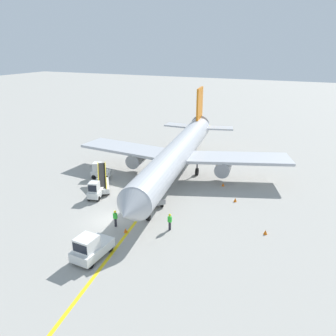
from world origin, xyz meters
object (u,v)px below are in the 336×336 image
object	(u,v)px
baggage_tug_by_cargo_door	(100,171)
ground_crew_wing_walker	(115,218)
belt_loader_forward_hold	(103,184)
safety_cone_wingtip_left	(265,232)
baggage_tug_near_wing	(95,191)
ground_crew_marshaller	(170,221)
safety_cone_tail_area	(168,176)
pushback_tug	(91,248)
safety_cone_nose_left	(126,230)
baggage_cart_loaded	(151,203)
safety_cone_wingtip_right	(223,184)
airliner	(179,153)
safety_cone_nose_right	(235,200)

from	to	relation	value
baggage_tug_by_cargo_door	ground_crew_wing_walker	size ratio (longest dim) A/B	1.58
baggage_tug_by_cargo_door	belt_loader_forward_hold	distance (m)	4.02
safety_cone_wingtip_left	baggage_tug_near_wing	bearing A→B (deg)	-179.97
ground_crew_marshaller	safety_cone_tail_area	bearing A→B (deg)	114.97
pushback_tug	safety_cone_nose_left	bearing A→B (deg)	83.82
baggage_cart_loaded	safety_cone_wingtip_right	size ratio (longest dim) A/B	7.60
airliner	safety_cone_nose_left	distance (m)	15.16
pushback_tug	belt_loader_forward_hold	distance (m)	13.81
safety_cone_tail_area	belt_loader_forward_hold	bearing A→B (deg)	-129.14
airliner	safety_cone_nose_left	world-z (taller)	airliner
ground_crew_wing_walker	safety_cone_nose_left	size ratio (longest dim) A/B	3.86
ground_crew_marshaller	safety_cone_wingtip_right	bearing A→B (deg)	81.39
pushback_tug	baggage_tug_near_wing	size ratio (longest dim) A/B	1.40
ground_crew_marshaller	safety_cone_wingtip_left	world-z (taller)	ground_crew_marshaller
airliner	pushback_tug	world-z (taller)	airliner
baggage_tug_near_wing	ground_crew_marshaller	distance (m)	10.89
baggage_tug_by_cargo_door	ground_crew_wing_walker	xyz separation A→B (m)	(8.64, -9.81, -0.02)
safety_cone_tail_area	safety_cone_nose_left	bearing A→B (deg)	-81.92
ground_crew_marshaller	ground_crew_wing_walker	size ratio (longest dim) A/B	1.00
baggage_tug_near_wing	safety_cone_nose_left	distance (m)	8.56
belt_loader_forward_hold	safety_cone_wingtip_right	world-z (taller)	belt_loader_forward_hold
baggage_tug_by_cargo_door	safety_cone_tail_area	xyz separation A→B (m)	(8.09, 3.71, -0.71)
belt_loader_forward_hold	safety_cone_nose_left	world-z (taller)	belt_loader_forward_hold
safety_cone_wingtip_left	safety_cone_nose_right	bearing A→B (deg)	126.43
baggage_tug_near_wing	safety_cone_tail_area	bearing A→B (deg)	61.56
safety_cone_nose_right	baggage_tug_by_cargo_door	bearing A→B (deg)	-179.26
ground_crew_marshaller	safety_cone_tail_area	distance (m)	13.23
safety_cone_wingtip_left	safety_cone_wingtip_right	xyz separation A→B (m)	(-6.55, 9.35, 0.00)
safety_cone_nose_right	belt_loader_forward_hold	bearing A→B (deg)	-167.79
airliner	baggage_cart_loaded	bearing A→B (deg)	-86.50
baggage_cart_loaded	safety_cone_wingtip_right	xyz separation A→B (m)	(5.64, 8.73, -0.25)
baggage_cart_loaded	safety_cone_wingtip_left	world-z (taller)	baggage_cart_loaded
safety_cone_nose_left	safety_cone_tail_area	distance (m)	14.22
ground_crew_wing_walker	safety_cone_wingtip_left	distance (m)	14.16
airliner	baggage_tug_near_wing	size ratio (longest dim) A/B	13.33
airliner	ground_crew_marshaller	size ratio (longest dim) A/B	20.77
baggage_tug_near_wing	baggage_cart_loaded	bearing A→B (deg)	5.30
airliner	safety_cone_nose_right	bearing A→B (deg)	-25.98
baggage_tug_by_cargo_door	baggage_cart_loaded	size ratio (longest dim) A/B	0.80
safety_cone_nose_right	safety_cone_tail_area	world-z (taller)	same
safety_cone_wingtip_left	safety_cone_tail_area	world-z (taller)	same
airliner	baggage_tug_by_cargo_door	size ratio (longest dim) A/B	13.12
baggage_tug_near_wing	safety_cone_wingtip_left	bearing A→B (deg)	0.03
safety_cone_wingtip_right	safety_cone_tail_area	xyz separation A→B (m)	(-7.43, -0.26, 0.00)
baggage_cart_loaded	safety_cone_nose_right	xyz separation A→B (m)	(8.05, 5.00, -0.25)
ground_crew_marshaller	safety_cone_nose_left	distance (m)	4.21
safety_cone_nose_left	safety_cone_wingtip_right	xyz separation A→B (m)	(5.43, 14.34, 0.00)
safety_cone_wingtip_left	safety_cone_wingtip_right	world-z (taller)	same
pushback_tug	ground_crew_wing_walker	bearing A→B (deg)	100.40
airliner	safety_cone_nose_right	size ratio (longest dim) A/B	80.23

